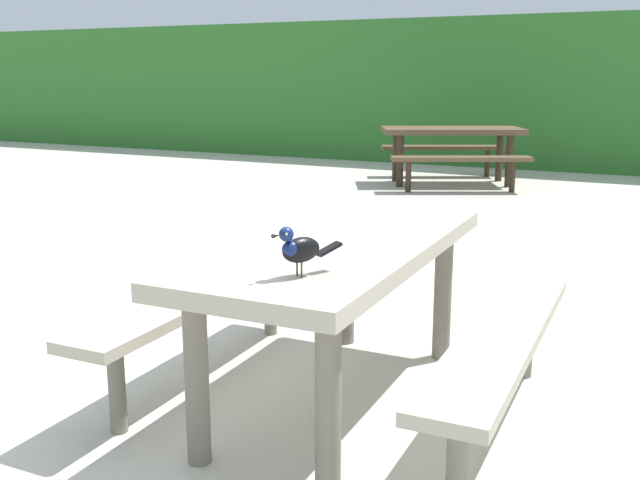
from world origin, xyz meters
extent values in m
plane|color=beige|center=(0.00, 0.00, 0.00)|extent=(60.00, 60.00, 0.00)
cube|color=#2D6B28|center=(0.00, 9.41, 1.14)|extent=(28.00, 1.46, 2.29)
cube|color=#B2A893|center=(0.29, 0.08, 0.70)|extent=(0.79, 1.81, 0.07)
cylinder|color=slate|center=(0.04, -0.62, 0.33)|extent=(0.09, 0.09, 0.67)
cylinder|color=slate|center=(0.57, -0.61, 0.33)|extent=(0.09, 0.09, 0.67)
cylinder|color=slate|center=(0.01, 0.78, 0.33)|extent=(0.09, 0.09, 0.67)
cylinder|color=slate|center=(0.55, 0.79, 0.33)|extent=(0.09, 0.09, 0.67)
cube|color=#B2A893|center=(-0.41, 0.07, 0.41)|extent=(0.31, 1.71, 0.05)
cylinder|color=slate|center=(-0.39, -0.57, 0.20)|extent=(0.07, 0.07, 0.39)
cylinder|color=slate|center=(-0.42, 0.71, 0.20)|extent=(0.07, 0.07, 0.39)
cube|color=#B2A893|center=(0.99, 0.10, 0.41)|extent=(0.31, 1.71, 0.05)
cylinder|color=slate|center=(1.01, -0.54, 0.20)|extent=(0.07, 0.07, 0.39)
cylinder|color=slate|center=(0.98, 0.74, 0.20)|extent=(0.07, 0.07, 0.39)
ellipsoid|color=black|center=(0.41, -0.50, 0.84)|extent=(0.13, 0.17, 0.09)
ellipsoid|color=navy|center=(0.39, -0.53, 0.84)|extent=(0.08, 0.09, 0.06)
sphere|color=navy|center=(0.38, -0.55, 0.90)|extent=(0.05, 0.05, 0.05)
sphere|color=#EAE08C|center=(0.39, -0.57, 0.90)|extent=(0.01, 0.01, 0.01)
sphere|color=#EAE08C|center=(0.36, -0.55, 0.90)|extent=(0.01, 0.01, 0.01)
cone|color=black|center=(0.36, -0.58, 0.90)|extent=(0.03, 0.03, 0.02)
cube|color=black|center=(0.47, -0.39, 0.82)|extent=(0.08, 0.10, 0.04)
cylinder|color=#47423D|center=(0.42, -0.51, 0.77)|extent=(0.01, 0.01, 0.05)
cylinder|color=#47423D|center=(0.39, -0.50, 0.77)|extent=(0.01, 0.01, 0.05)
cube|color=brown|center=(-1.16, 6.78, 0.70)|extent=(1.95, 1.47, 0.07)
cylinder|color=#382B1D|center=(-0.41, 6.85, 0.33)|extent=(0.09, 0.09, 0.67)
cylinder|color=#382B1D|center=(-0.65, 7.33, 0.33)|extent=(0.09, 0.09, 0.67)
cylinder|color=#382B1D|center=(-1.67, 6.23, 0.33)|extent=(0.09, 0.09, 0.67)
cylinder|color=#382B1D|center=(-1.91, 6.71, 0.33)|extent=(0.09, 0.09, 0.67)
cube|color=brown|center=(-0.85, 6.15, 0.41)|extent=(1.66, 1.00, 0.05)
cylinder|color=#382B1D|center=(-0.28, 6.43, 0.20)|extent=(0.07, 0.07, 0.39)
cylinder|color=#382B1D|center=(-1.43, 5.87, 0.20)|extent=(0.07, 0.07, 0.39)
cube|color=brown|center=(-1.47, 7.41, 0.41)|extent=(1.66, 1.00, 0.05)
cylinder|color=#382B1D|center=(-0.89, 7.69, 0.20)|extent=(0.07, 0.07, 0.39)
cylinder|color=#382B1D|center=(-2.04, 7.13, 0.20)|extent=(0.07, 0.07, 0.39)
camera|label=1|loc=(1.56, -2.69, 1.43)|focal=41.32mm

